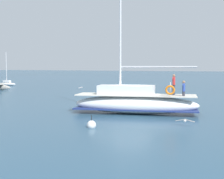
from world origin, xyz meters
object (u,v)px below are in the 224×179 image
Objects in this scene: seagull at (185,121)px; moored_cutter_left at (8,83)px; main_sailboat at (135,102)px; mooring_buoy at (92,125)px.

moored_cutter_left is at bearing 55.79° from seagull.
moored_cutter_left is at bearing 56.29° from main_sailboat.
seagull is at bearing -124.21° from moored_cutter_left.
seagull is (-3.58, -4.64, -0.56)m from main_sailboat.
moored_cutter_left is 7.17× the size of mooring_buoy.
main_sailboat is 2.10× the size of moored_cutter_left.
main_sailboat reaches higher than mooring_buoy.
main_sailboat reaches higher than moored_cutter_left.
seagull is 1.34× the size of mooring_buoy.
main_sailboat is at bearing -123.71° from moored_cutter_left.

